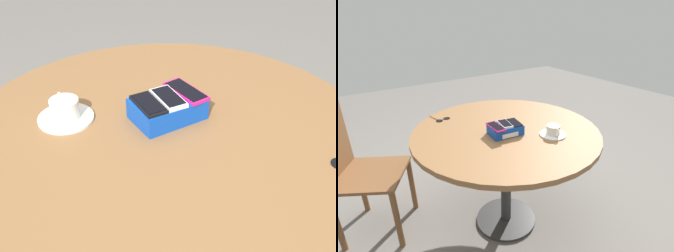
# 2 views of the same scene
# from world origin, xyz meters

# --- Properties ---
(round_table) EXTENTS (1.13, 1.13, 0.72)m
(round_table) POSITION_xyz_m (0.00, 0.00, 0.62)
(round_table) COLOR #2D2D2D
(round_table) RESTS_ON ground_plane
(phone_box) EXTENTS (0.20, 0.15, 0.06)m
(phone_box) POSITION_xyz_m (-0.04, -0.06, 0.75)
(phone_box) COLOR #0F42AD
(phone_box) RESTS_ON round_table
(phone_magenta) EXTENTS (0.06, 0.14, 0.01)m
(phone_magenta) POSITION_xyz_m (-0.10, -0.05, 0.78)
(phone_magenta) COLOR #D11975
(phone_magenta) RESTS_ON phone_box
(phone_white) EXTENTS (0.08, 0.13, 0.01)m
(phone_white) POSITION_xyz_m (-0.04, -0.05, 0.78)
(phone_white) COLOR silver
(phone_white) RESTS_ON phone_box
(phone_black) EXTENTS (0.08, 0.13, 0.01)m
(phone_black) POSITION_xyz_m (0.02, -0.06, 0.78)
(phone_black) COLOR black
(phone_black) RESTS_ON phone_box
(saucer) EXTENTS (0.15, 0.15, 0.01)m
(saucer) POSITION_xyz_m (0.18, -0.22, 0.72)
(saucer) COLOR silver
(saucer) RESTS_ON round_table
(coffee_cup) EXTENTS (0.08, 0.11, 0.05)m
(coffee_cup) POSITION_xyz_m (0.18, -0.22, 0.75)
(coffee_cup) COLOR silver
(coffee_cup) RESTS_ON saucer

